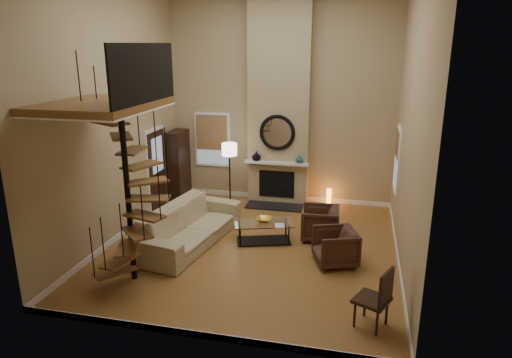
% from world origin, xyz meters
% --- Properties ---
extents(ground, '(6.00, 6.50, 0.01)m').
position_xyz_m(ground, '(0.00, 0.00, -0.01)').
color(ground, '#AC7637').
rests_on(ground, ground).
extents(back_wall, '(6.00, 0.02, 5.50)m').
position_xyz_m(back_wall, '(0.00, 3.25, 2.75)').
color(back_wall, tan).
rests_on(back_wall, ground).
extents(front_wall, '(6.00, 0.02, 5.50)m').
position_xyz_m(front_wall, '(0.00, -3.25, 2.75)').
color(front_wall, tan).
rests_on(front_wall, ground).
extents(left_wall, '(0.02, 6.50, 5.50)m').
position_xyz_m(left_wall, '(-3.00, 0.00, 2.75)').
color(left_wall, tan).
rests_on(left_wall, ground).
extents(right_wall, '(0.02, 6.50, 5.50)m').
position_xyz_m(right_wall, '(3.00, 0.00, 2.75)').
color(right_wall, tan).
rests_on(right_wall, ground).
extents(baseboard_back, '(6.00, 0.02, 0.12)m').
position_xyz_m(baseboard_back, '(0.00, 3.24, 0.06)').
color(baseboard_back, white).
rests_on(baseboard_back, ground).
extents(baseboard_front, '(6.00, 0.02, 0.12)m').
position_xyz_m(baseboard_front, '(0.00, -3.24, 0.06)').
color(baseboard_front, white).
rests_on(baseboard_front, ground).
extents(baseboard_left, '(0.02, 6.50, 0.12)m').
position_xyz_m(baseboard_left, '(-2.99, 0.00, 0.06)').
color(baseboard_left, white).
rests_on(baseboard_left, ground).
extents(baseboard_right, '(0.02, 6.50, 0.12)m').
position_xyz_m(baseboard_right, '(2.99, 0.00, 0.06)').
color(baseboard_right, white).
rests_on(baseboard_right, ground).
extents(chimney_breast, '(1.60, 0.38, 5.50)m').
position_xyz_m(chimney_breast, '(0.00, 3.06, 2.75)').
color(chimney_breast, tan).
rests_on(chimney_breast, ground).
extents(hearth, '(1.50, 0.60, 0.04)m').
position_xyz_m(hearth, '(0.00, 2.57, 0.02)').
color(hearth, black).
rests_on(hearth, ground).
extents(firebox, '(0.95, 0.02, 0.72)m').
position_xyz_m(firebox, '(0.00, 2.86, 0.55)').
color(firebox, black).
rests_on(firebox, chimney_breast).
extents(mantel, '(1.70, 0.18, 0.06)m').
position_xyz_m(mantel, '(0.00, 2.78, 1.15)').
color(mantel, white).
rests_on(mantel, chimney_breast).
extents(mirror_frame, '(0.94, 0.10, 0.94)m').
position_xyz_m(mirror_frame, '(0.00, 2.84, 1.95)').
color(mirror_frame, black).
rests_on(mirror_frame, chimney_breast).
extents(mirror_disc, '(0.80, 0.01, 0.80)m').
position_xyz_m(mirror_disc, '(0.00, 2.85, 1.95)').
color(mirror_disc, white).
rests_on(mirror_disc, chimney_breast).
extents(vase_left, '(0.24, 0.24, 0.25)m').
position_xyz_m(vase_left, '(-0.55, 2.82, 1.30)').
color(vase_left, black).
rests_on(vase_left, mantel).
extents(vase_right, '(0.20, 0.20, 0.21)m').
position_xyz_m(vase_right, '(0.60, 2.82, 1.28)').
color(vase_right, '#174E53').
rests_on(vase_right, mantel).
extents(window_back, '(1.02, 0.06, 1.52)m').
position_xyz_m(window_back, '(-1.90, 3.22, 1.62)').
color(window_back, white).
rests_on(window_back, back_wall).
extents(window_right, '(0.06, 1.02, 1.52)m').
position_xyz_m(window_right, '(2.97, 2.00, 1.63)').
color(window_right, white).
rests_on(window_right, right_wall).
extents(entry_door, '(0.10, 1.05, 2.16)m').
position_xyz_m(entry_door, '(-2.95, 1.80, 1.05)').
color(entry_door, white).
rests_on(entry_door, ground).
extents(loft, '(1.70, 2.20, 1.09)m').
position_xyz_m(loft, '(-2.04, -1.80, 3.24)').
color(loft, brown).
rests_on(loft, left_wall).
extents(spiral_stair, '(1.47, 1.47, 4.06)m').
position_xyz_m(spiral_stair, '(-1.78, -1.79, 1.78)').
color(spiral_stair, black).
rests_on(spiral_stair, ground).
extents(hutch, '(0.40, 0.84, 1.88)m').
position_xyz_m(hutch, '(-2.76, 2.77, 0.95)').
color(hutch, black).
rests_on(hutch, ground).
extents(sofa, '(1.63, 3.11, 0.86)m').
position_xyz_m(sofa, '(-1.39, -0.04, 0.40)').
color(sofa, tan).
rests_on(sofa, ground).
extents(armchair_near, '(0.86, 0.84, 0.75)m').
position_xyz_m(armchair_near, '(1.44, 0.80, 0.35)').
color(armchair_near, '#43291F').
rests_on(armchair_near, ground).
extents(armchair_far, '(1.01, 0.99, 0.72)m').
position_xyz_m(armchair_far, '(1.84, -0.34, 0.35)').
color(armchair_far, '#43291F').
rests_on(armchair_far, ground).
extents(coffee_table, '(1.39, 0.98, 0.46)m').
position_xyz_m(coffee_table, '(0.19, 0.33, 0.28)').
color(coffee_table, silver).
rests_on(coffee_table, ground).
extents(bowl, '(0.35, 0.35, 0.09)m').
position_xyz_m(bowl, '(0.19, 0.38, 0.50)').
color(bowl, gold).
rests_on(bowl, coffee_table).
extents(book, '(0.26, 0.31, 0.03)m').
position_xyz_m(book, '(0.54, 0.18, 0.46)').
color(book, gray).
rests_on(book, coffee_table).
extents(floor_lamp, '(0.39, 0.39, 1.71)m').
position_xyz_m(floor_lamp, '(-1.16, 2.38, 1.41)').
color(floor_lamp, black).
rests_on(floor_lamp, ground).
extents(accent_lamp, '(0.13, 0.13, 0.47)m').
position_xyz_m(accent_lamp, '(1.40, 2.93, 0.25)').
color(accent_lamp, orange).
rests_on(accent_lamp, ground).
extents(side_chair, '(0.64, 0.64, 1.00)m').
position_xyz_m(side_chair, '(2.51, -2.38, 0.53)').
color(side_chair, black).
rests_on(side_chair, ground).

